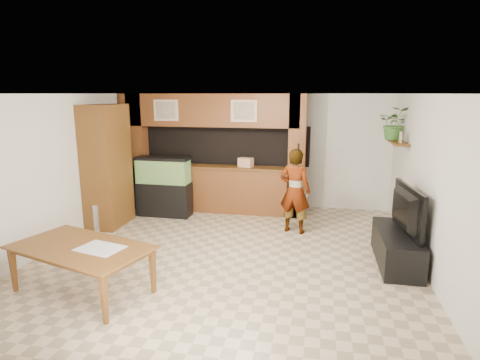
% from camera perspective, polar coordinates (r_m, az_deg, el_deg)
% --- Properties ---
extents(floor, '(6.50, 6.50, 0.00)m').
position_cam_1_polar(floor, '(6.66, -1.85, -10.80)').
color(floor, tan).
rests_on(floor, ground).
extents(ceiling, '(6.50, 6.50, 0.00)m').
position_cam_1_polar(ceiling, '(6.13, -2.02, 12.17)').
color(ceiling, white).
rests_on(ceiling, wall_back).
extents(wall_back, '(6.00, 0.00, 6.00)m').
position_cam_1_polar(wall_back, '(9.42, 2.58, 4.25)').
color(wall_back, silver).
rests_on(wall_back, floor).
extents(wall_left, '(0.00, 6.50, 6.50)m').
position_cam_1_polar(wall_left, '(7.53, -24.76, 1.11)').
color(wall_left, silver).
rests_on(wall_left, floor).
extents(wall_right, '(0.00, 6.50, 6.50)m').
position_cam_1_polar(wall_right, '(6.32, 25.62, -0.92)').
color(wall_right, silver).
rests_on(wall_right, floor).
extents(partition, '(4.20, 0.99, 2.60)m').
position_cam_1_polar(partition, '(9.01, -4.00, 3.96)').
color(partition, brown).
rests_on(partition, floor).
extents(wall_clock, '(0.05, 0.25, 0.25)m').
position_cam_1_polar(wall_clock, '(8.26, -20.89, 6.53)').
color(wall_clock, black).
rests_on(wall_clock, wall_left).
extents(wall_shelf, '(0.25, 0.90, 0.04)m').
position_cam_1_polar(wall_shelf, '(8.10, 21.55, 4.96)').
color(wall_shelf, brown).
rests_on(wall_shelf, wall_right).
extents(pantry_cabinet, '(0.60, 0.98, 2.40)m').
position_cam_1_polar(pantry_cabinet, '(8.34, -18.41, 1.90)').
color(pantry_cabinet, brown).
rests_on(pantry_cabinet, floor).
extents(trash_can, '(0.29, 0.29, 0.53)m').
position_cam_1_polar(trash_can, '(8.27, -19.32, -4.94)').
color(trash_can, '#B2B2B7').
rests_on(trash_can, floor).
extents(aquarium, '(1.16, 0.43, 1.28)m').
position_cam_1_polar(aquarium, '(8.79, -10.77, -1.00)').
color(aquarium, black).
rests_on(aquarium, floor).
extents(tv_stand, '(0.56, 1.53, 0.51)m').
position_cam_1_polar(tv_stand, '(6.77, 21.37, -8.95)').
color(tv_stand, black).
rests_on(tv_stand, floor).
extents(television, '(0.32, 1.27, 0.72)m').
position_cam_1_polar(television, '(6.58, 21.78, -3.92)').
color(television, black).
rests_on(television, tv_stand).
extents(photo_frame, '(0.03, 0.15, 0.20)m').
position_cam_1_polar(photo_frame, '(7.89, 21.86, 5.65)').
color(photo_frame, tan).
rests_on(photo_frame, wall_shelf).
extents(potted_plant, '(0.66, 0.60, 0.64)m').
position_cam_1_polar(potted_plant, '(8.37, 21.16, 7.53)').
color(potted_plant, '#356729').
rests_on(potted_plant, wall_shelf).
extents(person, '(0.66, 0.51, 1.61)m').
position_cam_1_polar(person, '(7.61, 7.81, -1.56)').
color(person, '#A08158').
rests_on(person, floor).
extents(microphone, '(0.03, 0.09, 0.15)m').
position_cam_1_polar(microphone, '(7.29, 8.32, 4.62)').
color(microphone, black).
rests_on(microphone, person).
extents(dining_table, '(2.06, 1.52, 0.65)m').
position_cam_1_polar(dining_table, '(5.80, -21.73, -11.85)').
color(dining_table, brown).
rests_on(dining_table, floor).
extents(newspaper_a, '(0.65, 0.53, 0.01)m').
position_cam_1_polar(newspaper_a, '(5.53, -19.27, -9.16)').
color(newspaper_a, silver).
rests_on(newspaper_a, dining_table).
extents(counter_box, '(0.34, 0.28, 0.20)m').
position_cam_1_polar(counter_box, '(8.69, 0.83, 2.51)').
color(counter_box, tan).
rests_on(counter_box, partition).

